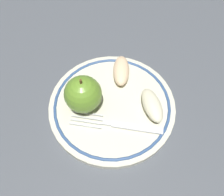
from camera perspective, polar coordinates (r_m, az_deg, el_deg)
The scene contains 6 objects.
ground_plane at distance 0.49m, azimuth -1.70°, elevation -2.98°, with size 2.00×2.00×0.00m, color #4B5158.
plate at distance 0.49m, azimuth -0.00°, elevation -1.73°, with size 0.25×0.25×0.02m.
apple_red_whole at distance 0.46m, azimuth -6.64°, elevation 0.87°, with size 0.07×0.07×0.08m.
apple_slice_front at distance 0.51m, azimuth 2.12°, elevation 6.30°, with size 0.08×0.03×0.02m, color beige.
apple_slice_back at distance 0.47m, azimuth 9.14°, elevation -1.62°, with size 0.08×0.03×0.02m, color beige.
fork at distance 0.46m, azimuth 1.61°, elevation -6.13°, with size 0.12×0.15×0.00m.
Camera 1 is at (-0.22, 0.09, 0.43)m, focal length 40.00 mm.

